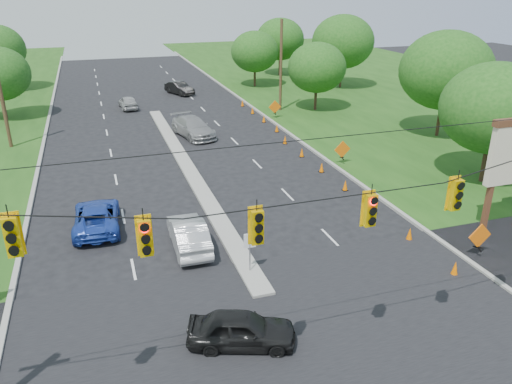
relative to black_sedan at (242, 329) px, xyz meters
name	(u,v)px	position (x,y,z in m)	size (l,w,h in m)	color
ground	(302,361)	(1.74, -1.51, -0.67)	(160.00, 160.00, 0.00)	black
cross_street	(302,361)	(1.74, -1.51, -0.67)	(160.00, 14.00, 0.02)	black
curb_left	(44,145)	(-8.36, 28.49, -0.67)	(0.25, 110.00, 0.16)	gray
curb_right	(275,124)	(11.84, 28.49, -0.67)	(0.25, 110.00, 0.16)	gray
median	(187,167)	(1.74, 19.49, -0.67)	(1.00, 34.00, 0.18)	gray
median_sign	(250,245)	(1.74, 4.49, 0.79)	(0.55, 0.06, 2.05)	gray
signal_span	(320,250)	(1.69, -2.51, 4.30)	(25.60, 0.32, 9.00)	#422D1C
utility_pole_far_left	(0,91)	(-10.76, 28.49, 3.83)	(0.28, 0.28, 9.00)	#422D1C
utility_pole_far_right	(281,66)	(14.24, 33.49, 3.83)	(0.28, 0.28, 9.00)	#422D1C
cone_0	(455,268)	(10.48, 1.49, -0.32)	(0.32, 0.32, 0.70)	#F96A00
cone_1	(410,234)	(10.48, 4.99, -0.32)	(0.32, 0.32, 0.70)	#F96A00
cone_2	(374,207)	(10.48, 8.49, -0.32)	(0.32, 0.32, 0.70)	#F96A00
cone_3	(345,185)	(10.48, 11.99, -0.32)	(0.32, 0.32, 0.70)	#F96A00
cone_4	(322,167)	(10.48, 15.49, -0.32)	(0.32, 0.32, 0.70)	#F96A00
cone_5	(302,152)	(10.48, 18.99, -0.32)	(0.32, 0.32, 0.70)	#F96A00
cone_6	(285,140)	(10.48, 22.49, -0.32)	(0.32, 0.32, 0.70)	#F96A00
cone_7	(277,128)	(11.08, 25.99, -0.32)	(0.32, 0.32, 0.70)	#F96A00
cone_8	(264,119)	(11.08, 29.49, -0.32)	(0.32, 0.32, 0.70)	#F96A00
cone_9	(253,110)	(11.08, 32.99, -0.32)	(0.32, 0.32, 0.70)	#F96A00
cone_10	(243,103)	(11.08, 36.49, -0.32)	(0.32, 0.32, 0.70)	#F96A00
work_sign_0	(480,237)	(12.54, 2.49, 0.42)	(1.27, 0.58, 1.37)	black
work_sign_1	(342,150)	(12.54, 16.49, 0.42)	(1.27, 0.58, 1.37)	black
work_sign_2	(275,107)	(12.54, 30.49, 0.42)	(1.27, 0.58, 1.37)	black
tree_7	(494,108)	(19.74, 10.49, 4.29)	(6.72, 6.72, 7.84)	black
tree_8	(446,70)	(23.74, 20.49, 4.91)	(7.56, 7.56, 8.82)	black
tree_9	(317,68)	(17.74, 32.49, 3.67)	(5.88, 5.88, 6.86)	black
tree_10	(343,42)	(25.74, 42.49, 4.91)	(7.56, 7.56, 8.82)	black
tree_11	(280,39)	(21.74, 53.49, 4.29)	(6.72, 6.72, 7.84)	black
tree_12	(255,52)	(15.74, 46.49, 3.67)	(5.88, 5.88, 6.86)	black
black_sedan	(242,329)	(0.00, 0.00, 0.00)	(1.58, 3.92, 1.34)	black
white_sedan	(189,234)	(-0.40, 7.78, 0.08)	(1.59, 4.56, 1.50)	#B4B4B4
blue_pickup	(97,217)	(-4.65, 11.39, 0.03)	(2.31, 5.01, 1.39)	#2040A8
silver_car_far	(193,127)	(3.78, 26.95, 0.14)	(2.27, 5.59, 1.62)	gray
silver_car_oncoming	(128,102)	(-0.62, 39.17, 0.01)	(1.60, 3.97, 1.35)	#A1A1A1
dark_car_receding	(179,88)	(5.81, 44.81, 0.06)	(1.53, 4.39, 1.45)	black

